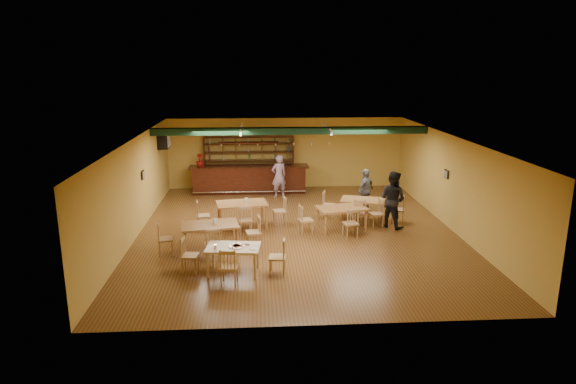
{
  "coord_description": "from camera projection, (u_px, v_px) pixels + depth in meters",
  "views": [
    {
      "loc": [
        -1.26,
        -15.24,
        5.19
      ],
      "look_at": [
        -0.25,
        0.6,
        1.15
      ],
      "focal_mm": 31.29,
      "sensor_mm": 36.0,
      "label": 1
    }
  ],
  "objects": [
    {
      "name": "patron_right_b",
      "position": [
        366.0,
        191.0,
        18.0
      ],
      "size": [
        0.92,
        0.95,
        1.59
      ],
      "primitive_type": "imported",
      "rotation": [
        0.0,
        0.0,
        3.96
      ],
      "color": "slate",
      "rests_on": "ground"
    },
    {
      "name": "patron_right_a",
      "position": [
        393.0,
        199.0,
        16.3
      ],
      "size": [
        1.14,
        1.15,
        1.87
      ],
      "primitive_type": "imported",
      "rotation": [
        0.0,
        0.0,
        2.32
      ],
      "color": "black",
      "rests_on": "ground"
    },
    {
      "name": "picture_left",
      "position": [
        143.0,
        175.0,
        16.33
      ],
      "size": [
        0.04,
        0.34,
        0.28
      ],
      "primitive_type": "cube",
      "color": "black",
      "rests_on": "wall_left"
    },
    {
      "name": "floor",
      "position": [
        297.0,
        231.0,
        16.09
      ],
      "size": [
        12.0,
        12.0,
        0.0
      ],
      "primitive_type": "plane",
      "color": "#563818",
      "rests_on": "ground"
    },
    {
      "name": "track_rail_left",
      "position": [
        241.0,
        127.0,
        18.54
      ],
      "size": [
        0.05,
        2.5,
        0.05
      ],
      "primitive_type": "cube",
      "color": "silver",
      "rests_on": "ceiling"
    },
    {
      "name": "napkin_stack",
      "position": [
        246.0,
        243.0,
        12.89
      ],
      "size": [
        0.22,
        0.18,
        0.03
      ],
      "primitive_type": "cube",
      "rotation": [
        0.0,
        0.0,
        -0.17
      ],
      "color": "white",
      "rests_on": "near_table"
    },
    {
      "name": "bar_counter",
      "position": [
        249.0,
        179.0,
        20.84
      ],
      "size": [
        4.91,
        0.85,
        1.13
      ],
      "primitive_type": "cube",
      "color": "black",
      "rests_on": "ground"
    },
    {
      "name": "picture_right",
      "position": [
        446.0,
        174.0,
        16.47
      ],
      "size": [
        0.04,
        0.34,
        0.28
      ],
      "primitive_type": "cube",
      "color": "black",
      "rests_on": "wall_right"
    },
    {
      "name": "near_table",
      "position": [
        233.0,
        260.0,
        12.78
      ],
      "size": [
        1.43,
        1.01,
        0.72
      ],
      "primitive_type": "cube",
      "rotation": [
        0.0,
        0.0,
        -0.11
      ],
      "color": "beige",
      "rests_on": "ground"
    },
    {
      "name": "dining_table_c",
      "position": [
        210.0,
        237.0,
        14.32
      ],
      "size": [
        1.74,
        1.21,
        0.8
      ],
      "primitive_type": "cube",
      "rotation": [
        0.0,
        0.0,
        0.17
      ],
      "color": "#AC7B3D",
      "rests_on": "ground"
    },
    {
      "name": "track_rail_right",
      "position": [
        327.0,
        127.0,
        18.74
      ],
      "size": [
        0.05,
        2.5,
        0.05
      ],
      "primitive_type": "cube",
      "color": "silver",
      "rests_on": "ceiling"
    },
    {
      "name": "patron_bar",
      "position": [
        279.0,
        176.0,
        20.04
      ],
      "size": [
        0.73,
        0.61,
        1.72
      ],
      "primitive_type": "imported",
      "rotation": [
        0.0,
        0.0,
        3.51
      ],
      "color": "#87499F",
      "rests_on": "ground"
    },
    {
      "name": "ac_unit",
      "position": [
        164.0,
        141.0,
        19.28
      ],
      "size": [
        0.34,
        0.7,
        0.48
      ],
      "primitive_type": "cube",
      "color": "silver",
      "rests_on": "wall_left"
    },
    {
      "name": "side_plate",
      "position": [
        254.0,
        249.0,
        12.54
      ],
      "size": [
        0.24,
        0.24,
        0.01
      ],
      "primitive_type": "cylinder",
      "rotation": [
        0.0,
        0.0,
        -0.11
      ],
      "color": "white",
      "rests_on": "near_table"
    },
    {
      "name": "dining_table_d",
      "position": [
        342.0,
        219.0,
        16.1
      ],
      "size": [
        1.7,
        1.24,
        0.77
      ],
      "primitive_type": "cube",
      "rotation": [
        0.0,
        0.0,
        0.22
      ],
      "color": "#AC7B3D",
      "rests_on": "ground"
    },
    {
      "name": "pizza_server",
      "position": [
        243.0,
        245.0,
        12.75
      ],
      "size": [
        0.33,
        0.13,
        0.0
      ],
      "primitive_type": "cube",
      "rotation": [
        0.0,
        0.0,
        -0.13
      ],
      "color": "silver",
      "rests_on": "pizza_tray"
    },
    {
      "name": "poinsettia",
      "position": [
        200.0,
        160.0,
        20.51
      ],
      "size": [
        0.38,
        0.38,
        0.53
      ],
      "primitive_type": "imported",
      "rotation": [
        0.0,
        0.0,
        0.35
      ],
      "color": "#9B0F0E",
      "rests_on": "bar_counter"
    },
    {
      "name": "dining_table_b",
      "position": [
        362.0,
        210.0,
        17.17
      ],
      "size": [
        1.67,
        1.29,
        0.73
      ],
      "primitive_type": "cube",
      "rotation": [
        0.0,
        0.0,
        -0.31
      ],
      "color": "#AC7B3D",
      "rests_on": "ground"
    },
    {
      "name": "dining_table_a",
      "position": [
        242.0,
        215.0,
        16.46
      ],
      "size": [
        1.76,
        1.21,
        0.81
      ],
      "primitive_type": "cube",
      "rotation": [
        0.0,
        0.0,
        0.15
      ],
      "color": "#AC7B3D",
      "rests_on": "ground"
    },
    {
      "name": "ceiling_beam",
      "position": [
        291.0,
        131.0,
        18.09
      ],
      "size": [
        10.0,
        0.3,
        0.25
      ],
      "primitive_type": "cube",
      "color": "black",
      "rests_on": "ceiling"
    },
    {
      "name": "pizza_tray",
      "position": [
        237.0,
        246.0,
        12.7
      ],
      "size": [
        0.48,
        0.48,
        0.01
      ],
      "primitive_type": "cylinder",
      "rotation": [
        0.0,
        0.0,
        -0.23
      ],
      "color": "silver",
      "rests_on": "near_table"
    },
    {
      "name": "parmesan_shaker",
      "position": [
        215.0,
        247.0,
        12.51
      ],
      "size": [
        0.08,
        0.08,
        0.11
      ],
      "primitive_type": "cylinder",
      "rotation": [
        0.0,
        0.0,
        -0.11
      ],
      "color": "#EAE5C6",
      "rests_on": "near_table"
    },
    {
      "name": "back_bar_hutch",
      "position": [
        249.0,
        163.0,
        21.3
      ],
      "size": [
        3.8,
        0.4,
        2.28
      ],
      "primitive_type": "cube",
      "color": "black",
      "rests_on": "ground"
    }
  ]
}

